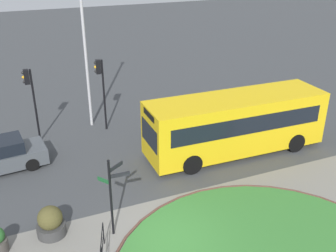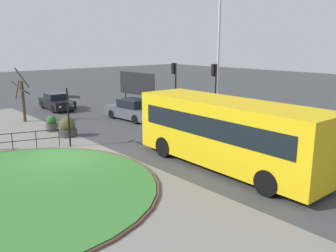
{
  "view_description": "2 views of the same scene",
  "coord_description": "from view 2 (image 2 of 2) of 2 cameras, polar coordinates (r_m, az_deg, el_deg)",
  "views": [
    {
      "loc": [
        -4.42,
        -10.53,
        9.94
      ],
      "look_at": [
        1.94,
        4.53,
        2.39
      ],
      "focal_mm": 42.27,
      "sensor_mm": 36.0,
      "label": 1
    },
    {
      "loc": [
        15.57,
        -6.72,
        5.41
      ],
      "look_at": [
        3.51,
        3.64,
        1.7
      ],
      "focal_mm": 37.51,
      "sensor_mm": 36.0,
      "label": 2
    }
  ],
  "objects": [
    {
      "name": "ground",
      "position": [
        17.8,
        -16.54,
        -5.14
      ],
      "size": [
        120.0,
        120.0,
        0.0
      ],
      "primitive_type": "plane",
      "color": "#3D3F42"
    },
    {
      "name": "sidewalk_paving",
      "position": [
        17.22,
        -21.82,
        -6.13
      ],
      "size": [
        32.0,
        8.54,
        0.02
      ],
      "primitive_type": "cube",
      "color": "gray",
      "rests_on": "ground"
    },
    {
      "name": "grass_island",
      "position": [
        14.57,
        -23.82,
        -9.65
      ],
      "size": [
        10.76,
        10.76,
        0.1
      ],
      "primitive_type": "cylinder",
      "color": "#387A33",
      "rests_on": "ground"
    },
    {
      "name": "grass_kerb_ring",
      "position": [
        14.56,
        -23.82,
        -9.63
      ],
      "size": [
        11.07,
        11.07,
        0.11
      ],
      "primitive_type": "torus",
      "color": "brown",
      "rests_on": "ground"
    },
    {
      "name": "signpost_directional",
      "position": [
        19.29,
        -15.72,
        2.06
      ],
      "size": [
        1.07,
        0.53,
        3.21
      ],
      "color": "black",
      "rests_on": "ground"
    },
    {
      "name": "railing_grass_edge",
      "position": [
        19.76,
        -24.0,
        -2.05
      ],
      "size": [
        1.42,
        4.47,
        0.97
      ],
      "rotation": [
        0.0,
        0.0,
        4.41
      ],
      "color": "black",
      "rests_on": "ground"
    },
    {
      "name": "bus_yellow",
      "position": [
        15.69,
        9.6,
        -0.99
      ],
      "size": [
        9.38,
        2.81,
        3.03
      ],
      "rotation": [
        0.0,
        0.0,
        3.12
      ],
      "color": "yellow",
      "rests_on": "ground"
    },
    {
      "name": "car_near_lane",
      "position": [
        31.29,
        -17.64,
        3.74
      ],
      "size": [
        4.28,
        1.94,
        1.39
      ],
      "rotation": [
        0.0,
        0.0,
        -0.06
      ],
      "color": "black",
      "rests_on": "ground"
    },
    {
      "name": "car_far_lane",
      "position": [
        25.96,
        -5.85,
        2.59
      ],
      "size": [
        4.46,
        2.19,
        1.52
      ],
      "rotation": [
        0.0,
        0.0,
        3.24
      ],
      "color": "#474C51",
      "rests_on": "ground"
    },
    {
      "name": "traffic_light_near",
      "position": [
        23.03,
        7.57,
        7.12
      ],
      "size": [
        0.49,
        0.29,
        4.18
      ],
      "rotation": [
        0.0,
        0.0,
        3.03
      ],
      "color": "black",
      "rests_on": "ground"
    },
    {
      "name": "traffic_light_far",
      "position": [
        25.63,
        1.05,
        7.72
      ],
      "size": [
        0.49,
        0.26,
        4.11
      ],
      "rotation": [
        0.0,
        0.0,
        3.15
      ],
      "color": "black",
      "rests_on": "ground"
    },
    {
      "name": "lamppost_tall",
      "position": [
        23.93,
        8.2,
        12.29
      ],
      "size": [
        0.32,
        0.32,
        9.64
      ],
      "color": "#B7B7BC",
      "rests_on": "ground"
    },
    {
      "name": "billboard_left",
      "position": [
        32.61,
        -5.03,
        6.81
      ],
      "size": [
        4.72,
        0.61,
        2.92
      ],
      "rotation": [
        0.0,
        0.0,
        0.1
      ],
      "color": "black",
      "rests_on": "ground"
    },
    {
      "name": "planter_near_signpost",
      "position": [
        23.49,
        -18.39,
        0.29
      ],
      "size": [
        0.74,
        0.74,
        1.02
      ],
      "color": "#47423D",
      "rests_on": "ground"
    },
    {
      "name": "planter_kerbside",
      "position": [
        21.85,
        -16.01,
        -0.27
      ],
      "size": [
        1.08,
        1.08,
        1.22
      ],
      "color": "#383838",
      "rests_on": "ground"
    },
    {
      "name": "street_tree_bare",
      "position": [
        26.79,
        -22.56,
        4.29
      ],
      "size": [
        1.23,
        1.13,
        3.88
      ],
      "color": "#423323",
      "rests_on": "ground"
    }
  ]
}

